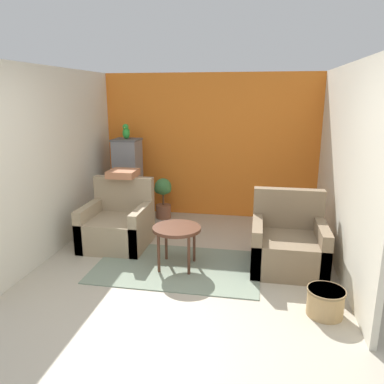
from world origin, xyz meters
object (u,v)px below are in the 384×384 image
Objects in this scene: armchair_left at (118,225)px; potted_plant at (163,195)px; parrot at (126,132)px; armchair_right at (288,245)px; birdcage at (128,181)px; wicker_basket at (325,301)px; coffee_table at (177,232)px.

potted_plant is (0.33, 1.28, 0.12)m from armchair_left.
parrot is (-0.25, 1.20, 1.20)m from armchair_left.
armchair_right is at bearing -38.67° from potted_plant.
birdcage is at bearing -90.00° from parrot.
armchair_right is 1.06m from wicker_basket.
coffee_table is 1.14m from armchair_left.
armchair_left is 0.68× the size of birdcage.
birdcage is 3.77× the size of wicker_basket.
birdcage reaches higher than coffee_table.
coffee_table is at bearing -54.92° from parrot.
potted_plant reaches higher than wicker_basket.
parrot reaches higher than birdcage.
armchair_right reaches higher than potted_plant.
armchair_left reaches higher than potted_plant.
parrot is 0.36× the size of potted_plant.
wicker_basket is at bearing -24.94° from coffee_table.
coffee_table is 0.64× the size of armchair_left.
birdcage reaches higher than wicker_basket.
armchair_right is 1.32× the size of potted_plant.
parrot reaches higher than armchair_right.
potted_plant is at bearing 131.33° from wicker_basket.
armchair_left is at bearing -104.52° from potted_plant.
parrot is 4.05m from wicker_basket.
parrot is at bearing 138.75° from wicker_basket.
coffee_table is at bearing -29.54° from armchair_left.
wicker_basket is (2.87, -2.52, -1.34)m from parrot.
potted_plant reaches higher than coffee_table.
coffee_table is at bearing -70.56° from potted_plant.
wicker_basket is (2.29, -2.60, -0.26)m from potted_plant.
armchair_left is at bearing 150.46° from coffee_table.
armchair_left is 1.28m from birdcage.
potted_plant is at bearing 109.44° from coffee_table.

